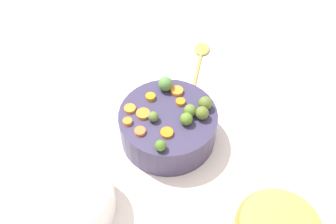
% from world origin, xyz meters
% --- Properties ---
extents(tabletop, '(2.40, 2.40, 0.02)m').
position_xyz_m(tabletop, '(0.00, 0.00, 0.01)').
color(tabletop, white).
rests_on(tabletop, ground).
extents(serving_bowl_carrots, '(0.28, 0.28, 0.10)m').
position_xyz_m(serving_bowl_carrots, '(-0.03, 0.01, 0.07)').
color(serving_bowl_carrots, '#383252').
rests_on(serving_bowl_carrots, tabletop).
extents(carrot_slice_0, '(0.03, 0.03, 0.01)m').
position_xyz_m(carrot_slice_0, '(-0.08, 0.11, 0.13)').
color(carrot_slice_0, orange).
rests_on(carrot_slice_0, serving_bowl_carrots).
extents(carrot_slice_1, '(0.03, 0.03, 0.01)m').
position_xyz_m(carrot_slice_1, '(-0.10, 0.07, 0.13)').
color(carrot_slice_1, orange).
rests_on(carrot_slice_1, serving_bowl_carrots).
extents(carrot_slice_2, '(0.05, 0.05, 0.01)m').
position_xyz_m(carrot_slice_2, '(-0.09, -0.01, 0.13)').
color(carrot_slice_2, orange).
rests_on(carrot_slice_2, serving_bowl_carrots).
extents(carrot_slice_3, '(0.04, 0.04, 0.01)m').
position_xyz_m(carrot_slice_3, '(0.02, -0.02, 0.13)').
color(carrot_slice_3, orange).
rests_on(carrot_slice_3, serving_bowl_carrots).
extents(carrot_slice_4, '(0.04, 0.04, 0.01)m').
position_xyz_m(carrot_slice_4, '(0.06, 0.00, 0.13)').
color(carrot_slice_4, orange).
rests_on(carrot_slice_4, serving_bowl_carrots).
extents(carrot_slice_5, '(0.04, 0.04, 0.01)m').
position_xyz_m(carrot_slice_5, '(0.02, 0.07, 0.13)').
color(carrot_slice_5, orange).
rests_on(carrot_slice_5, serving_bowl_carrots).
extents(carrot_slice_6, '(0.05, 0.05, 0.01)m').
position_xyz_m(carrot_slice_6, '(-0.04, 0.08, 0.13)').
color(carrot_slice_6, orange).
rests_on(carrot_slice_6, serving_bowl_carrots).
extents(carrot_slice_7, '(0.04, 0.04, 0.01)m').
position_xyz_m(carrot_slice_7, '(-0.03, 0.12, 0.13)').
color(carrot_slice_7, orange).
rests_on(carrot_slice_7, serving_bowl_carrots).
extents(brussels_sprout_0, '(0.04, 0.04, 0.04)m').
position_xyz_m(brussels_sprout_0, '(0.02, -0.09, 0.14)').
color(brussels_sprout_0, '#5A6F2D').
rests_on(brussels_sprout_0, serving_bowl_carrots).
extents(brussels_sprout_1, '(0.03, 0.03, 0.03)m').
position_xyz_m(brussels_sprout_1, '(-0.05, 0.04, 0.14)').
color(brussels_sprout_1, '#5C7234').
rests_on(brussels_sprout_1, serving_bowl_carrots).
extents(brussels_sprout_2, '(0.04, 0.04, 0.04)m').
position_xyz_m(brussels_sprout_2, '(0.07, 0.04, 0.15)').
color(brussels_sprout_2, '#52813F').
rests_on(brussels_sprout_2, serving_bowl_carrots).
extents(brussels_sprout_3, '(0.03, 0.03, 0.03)m').
position_xyz_m(brussels_sprout_3, '(-0.14, 0.00, 0.14)').
color(brussels_sprout_3, '#4C7327').
rests_on(brussels_sprout_3, serving_bowl_carrots).
extents(brussels_sprout_4, '(0.04, 0.04, 0.04)m').
position_xyz_m(brussels_sprout_4, '(-0.02, -0.09, 0.14)').
color(brussels_sprout_4, '#5D6C2A').
rests_on(brussels_sprout_4, serving_bowl_carrots).
extents(brussels_sprout_5, '(0.04, 0.04, 0.04)m').
position_xyz_m(brussels_sprout_5, '(-0.04, -0.05, 0.14)').
color(brussels_sprout_5, '#5B8129').
rests_on(brussels_sprout_5, serving_bowl_carrots).
extents(brussels_sprout_6, '(0.04, 0.04, 0.04)m').
position_xyz_m(brussels_sprout_6, '(-0.01, -0.05, 0.14)').
color(brussels_sprout_6, '#5A782F').
rests_on(brussels_sprout_6, serving_bowl_carrots).
extents(wooden_spoon, '(0.31, 0.06, 0.01)m').
position_xyz_m(wooden_spoon, '(0.36, -0.03, 0.03)').
color(wooden_spoon, '#A69043').
rests_on(wooden_spoon, tabletop).
extents(casserole_dish, '(0.23, 0.23, 0.11)m').
position_xyz_m(casserole_dish, '(-0.31, 0.20, 0.08)').
color(casserole_dish, white).
rests_on(casserole_dish, tabletop).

